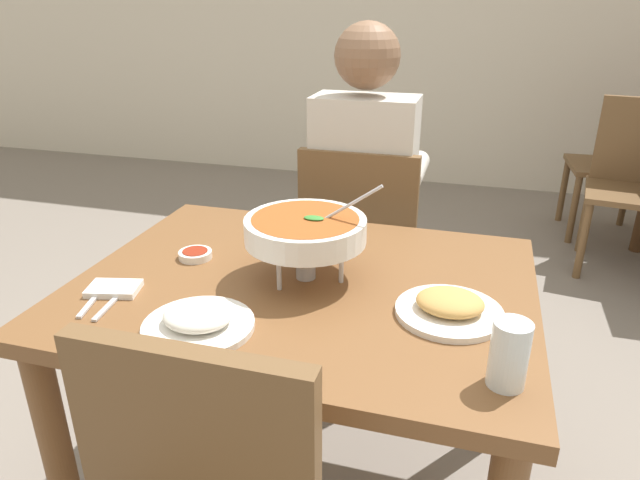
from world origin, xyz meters
name	(u,v)px	position (x,y,z in m)	size (l,w,h in m)	color
dining_table_main	(304,319)	(0.00, 0.00, 0.61)	(1.13, 0.87, 0.72)	brown
chair_diner_main	(362,247)	(0.00, 0.72, 0.51)	(0.44, 0.44, 0.90)	brown
diner_main	(365,184)	(0.00, 0.75, 0.75)	(0.40, 0.45, 1.31)	#2D2D38
curry_bowl	(306,231)	(0.00, 0.02, 0.85)	(0.33, 0.30, 0.26)	silver
rice_plate	(198,321)	(-0.15, -0.28, 0.74)	(0.24, 0.24, 0.06)	white
appetizer_plate	(449,307)	(0.36, -0.07, 0.74)	(0.24, 0.24, 0.06)	white
sauce_dish	(195,254)	(-0.32, 0.05, 0.73)	(0.09, 0.09, 0.02)	white
napkin_folded	(114,289)	(-0.42, -0.18, 0.73)	(0.12, 0.08, 0.02)	white
fork_utensil	(94,299)	(-0.44, -0.23, 0.73)	(0.01, 0.17, 0.01)	silver
spoon_utensil	(112,302)	(-0.39, -0.23, 0.73)	(0.01, 0.17, 0.01)	silver
drink_glass	(509,357)	(0.48, -0.29, 0.78)	(0.07, 0.07, 0.13)	silver
chair_bg_right	(628,155)	(1.24, 2.47, 0.51)	(0.46, 0.46, 0.90)	brown
chair_bg_corner	(634,176)	(1.19, 2.03, 0.51)	(0.50, 0.50, 0.90)	brown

